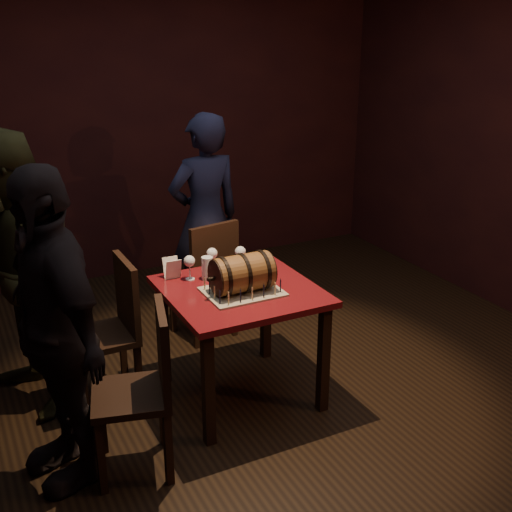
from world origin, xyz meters
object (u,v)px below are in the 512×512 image
at_px(chair_back, 208,274).
at_px(person_left_rear, 17,279).
at_px(chair_left_rear, 113,324).
at_px(pub_table, 240,305).
at_px(chair_left_front, 145,382).
at_px(person_back, 205,218).
at_px(barrel_cake, 242,273).
at_px(wine_glass_right, 240,253).
at_px(person_left_front, 54,330).
at_px(pint_of_ale, 207,269).
at_px(wine_glass_mid, 212,254).
at_px(wine_glass_left, 189,262).

relative_size(chair_back, person_left_rear, 0.54).
relative_size(chair_left_rear, person_left_rear, 0.54).
bearing_deg(pub_table, chair_left_front, -150.89).
bearing_deg(chair_left_rear, pub_table, -24.61).
xyz_separation_m(chair_left_rear, person_back, (1.00, 0.90, 0.30)).
distance_m(barrel_cake, person_left_rear, 1.32).
relative_size(chair_back, chair_left_front, 1.00).
bearing_deg(wine_glass_right, pub_table, -116.18).
xyz_separation_m(chair_left_front, person_left_front, (-0.40, 0.16, 0.32)).
relative_size(person_back, person_left_rear, 0.96).
xyz_separation_m(barrel_cake, chair_back, (0.15, 0.90, -0.35)).
height_order(wine_glass_right, pint_of_ale, wine_glass_right).
height_order(pint_of_ale, person_left_rear, person_left_rear).
xyz_separation_m(wine_glass_mid, person_left_front, (-1.11, -0.59, -0.02)).
xyz_separation_m(wine_glass_right, chair_left_rear, (-0.85, 0.05, -0.35)).
xyz_separation_m(wine_glass_mid, chair_left_front, (-0.71, -0.75, -0.34)).
xyz_separation_m(chair_back, person_left_rear, (-1.36, -0.36, 0.34)).
distance_m(pub_table, person_back, 1.27).
distance_m(pub_table, chair_back, 0.85).
bearing_deg(chair_back, barrel_cake, -99.19).
xyz_separation_m(wine_glass_right, chair_back, (-0.01, 0.55, -0.35)).
bearing_deg(pint_of_ale, chair_left_rear, 169.93).
relative_size(wine_glass_left, wine_glass_right, 1.00).
height_order(chair_left_front, person_left_front, person_left_front).
distance_m(wine_glass_left, pint_of_ale, 0.12).
relative_size(barrel_cake, wine_glass_right, 2.54).
relative_size(pub_table, chair_left_rear, 0.97).
height_order(wine_glass_left, person_left_rear, person_left_rear).
height_order(wine_glass_mid, person_left_rear, person_left_rear).
xyz_separation_m(barrel_cake, person_left_front, (-1.13, -0.19, -0.03)).
height_order(pub_table, wine_glass_right, wine_glass_right).
relative_size(chair_back, person_back, 0.56).
bearing_deg(person_back, barrel_cake, 72.93).
height_order(chair_back, person_back, person_back).
xyz_separation_m(wine_glass_left, pint_of_ale, (0.10, -0.05, -0.05)).
bearing_deg(person_left_front, person_left_rear, 175.26).
bearing_deg(wine_glass_right, person_left_rear, 172.02).
distance_m(pint_of_ale, chair_back, 0.73).
distance_m(wine_glass_mid, wine_glass_right, 0.19).
xyz_separation_m(person_back, person_left_rear, (-1.50, -0.75, 0.04)).
xyz_separation_m(wine_glass_left, person_back, (0.50, 0.95, -0.04)).
relative_size(barrel_cake, wine_glass_left, 2.54).
bearing_deg(chair_left_rear, chair_left_front, -92.28).
height_order(barrel_cake, wine_glass_left, barrel_cake).
xyz_separation_m(pub_table, pint_of_ale, (-0.12, 0.22, 0.18)).
distance_m(wine_glass_left, wine_glass_mid, 0.19).
bearing_deg(barrel_cake, person_back, 77.14).
xyz_separation_m(chair_back, chair_left_rear, (-0.85, -0.51, 0.00)).
relative_size(wine_glass_mid, wine_glass_right, 1.00).
height_order(wine_glass_left, wine_glass_mid, same).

